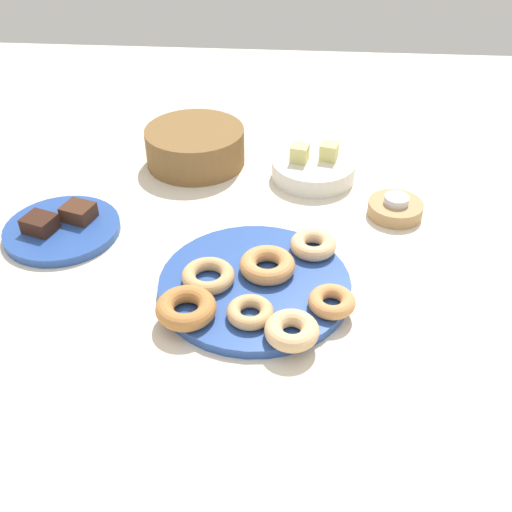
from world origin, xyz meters
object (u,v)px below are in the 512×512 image
Objects in this scene: donut_plate at (255,285)px; cake_plate at (62,230)px; melon_chunk_left at (300,153)px; tealight at (397,200)px; donut_2 at (186,308)px; brownie_far at (79,212)px; donut_5 at (292,330)px; fruit_bowl at (313,169)px; melon_chunk_right at (329,151)px; brownie_near at (40,224)px; donut_6 at (313,245)px; donut_1 at (253,312)px; donut_0 at (267,265)px; candle_holder at (395,209)px; donut_4 at (332,302)px; basket at (195,146)px; donut_3 at (208,276)px.

donut_plate and cake_plate have the same top height.
tealight is at bearing -34.55° from melon_chunk_left.
donut_2 is 1.73× the size of brownie_far.
donut_2 is at bearing 167.66° from donut_5.
brownie_far reaches higher than fruit_bowl.
melon_chunk_right reaches higher than tealight.
cake_plate is 3.92× the size of brownie_far.
melon_chunk_left is (0.17, 0.47, 0.03)m from donut_2.
brownie_far is at bearing 155.47° from donut_plate.
brownie_near is at bearing -169.06° from tealight.
donut_2 is 1.16× the size of donut_6.
melon_chunk_left is (0.06, 0.47, 0.03)m from donut_1.
donut_2 is at bearing -137.20° from donut_6.
donut_plate is 0.09m from donut_1.
donut_2 is (-0.10, -0.00, 0.00)m from donut_1.
donut_0 is 0.33m from candle_holder.
fruit_bowl is 5.01× the size of melon_chunk_right.
brownie_near reaches higher than donut_4.
donut_4 is 1.56× the size of tealight.
melon_chunk_right reaches higher than donut_6.
donut_plate is 0.46m from basket.
donut_1 is at bearing -45.06° from donut_3.
brownie_near reaches higher than donut_3.
basket is at bearing 168.67° from melon_chunk_left.
brownie_far is (-0.28, 0.17, 0.00)m from donut_3.
donut_2 is at bearing -136.86° from candle_holder.
brownie_near is at bearing 162.22° from donut_4.
candle_holder is (0.64, 0.11, 0.01)m from cake_plate.
donut_plate is 0.08m from donut_3.
melon_chunk_right is (-0.13, 0.15, 0.02)m from tealight.
donut_2 reaches higher than donut_3.
basket reaches higher than donut_4.
donut_4 is 0.92× the size of donut_6.
donut_5 is at bearing -117.45° from candle_holder.
donut_2 is at bearing -171.20° from donut_4.
donut_1 is 0.12m from donut_3.
donut_1 is 0.48m from fruit_bowl.
donut_2 is at bearing -82.64° from basket.
brownie_near reaches higher than fruit_bowl.
donut_4 is 2.11× the size of melon_chunk_left.
donut_5 reaches higher than donut_4.
basket reaches higher than melon_chunk_right.
donut_4 is 0.57m from brownie_near.
donut_plate is at bearing -15.86° from brownie_near.
donut_4 is 0.09m from donut_5.
donut_0 and donut_5 have the same top height.
donut_5 is 0.51m from brownie_far.
donut_6 is 0.29m from melon_chunk_left.
donut_4 is at bearing -86.11° from fruit_bowl.
donut_5 is at bearing -67.20° from basket.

